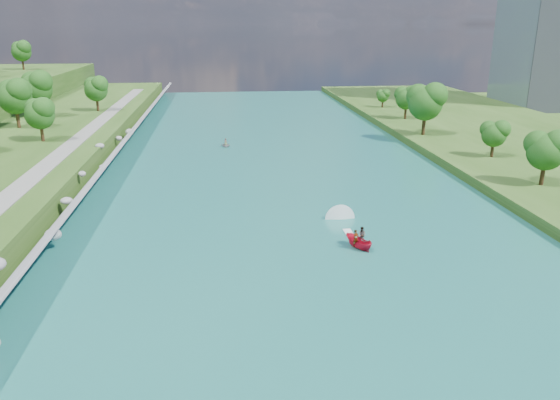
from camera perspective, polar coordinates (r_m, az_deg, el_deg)
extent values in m
plane|color=#2D5119|center=(56.53, 2.50, -5.39)|extent=(260.00, 260.00, 0.00)
cube|color=#1B6960|center=(75.13, 0.21, 0.64)|extent=(55.00, 240.00, 0.10)
cube|color=slate|center=(76.29, -19.47, 1.24)|extent=(3.54, 236.00, 4.05)
ellipsoid|color=gray|center=(60.92, -22.63, -3.37)|extent=(1.73, 1.40, 1.27)
ellipsoid|color=gray|center=(68.82, -21.42, -0.06)|extent=(1.38, 1.50, 0.79)
ellipsoid|color=gray|center=(78.06, -19.97, 2.59)|extent=(0.96, 1.15, 0.76)
ellipsoid|color=gray|center=(86.62, -18.08, 3.32)|extent=(0.96, 0.96, 0.64)
ellipsoid|color=gray|center=(93.39, -18.32, 5.38)|extent=(1.46, 1.28, 0.88)
ellipsoid|color=gray|center=(104.88, -16.49, 6.20)|extent=(1.22, 1.04, 0.89)
ellipsoid|color=gray|center=(112.56, -15.43, 6.88)|extent=(1.66, 1.92, 1.24)
cube|color=gray|center=(77.67, -24.38, 2.28)|extent=(3.00, 200.00, 0.10)
ellipsoid|color=#1D4713|center=(100.24, -23.81, 8.06)|extent=(5.18, 5.18, 8.63)
ellipsoid|color=#1D4713|center=(115.40, -25.95, 9.47)|extent=(6.54, 6.54, 10.90)
ellipsoid|color=#1D4713|center=(127.40, -24.07, 10.47)|extent=(6.87, 6.87, 11.44)
ellipsoid|color=#1D4713|center=(131.88, -18.66, 10.78)|extent=(5.52, 5.52, 9.20)
ellipsoid|color=#1D4713|center=(81.18, 26.01, 4.44)|extent=(5.35, 5.35, 8.92)
ellipsoid|color=#1D4713|center=(95.90, 21.46, 6.29)|extent=(4.29, 4.29, 7.16)
ellipsoid|color=#1D4713|center=(111.34, 14.95, 9.62)|extent=(7.14, 7.14, 11.90)
ellipsoid|color=#1D4713|center=(130.16, 13.06, 10.20)|extent=(5.32, 5.32, 8.87)
ellipsoid|color=#1D4713|center=(147.62, 10.70, 10.57)|extent=(3.35, 3.35, 5.58)
ellipsoid|color=#1D4713|center=(189.43, -25.40, 13.74)|extent=(6.11, 6.11, 10.18)
imported|color=red|center=(57.40, 8.19, -4.34)|extent=(2.91, 3.78, 1.38)
imported|color=#66605B|center=(56.74, 7.92, -3.98)|extent=(0.79, 0.72, 1.82)
imported|color=#66605B|center=(57.78, 8.58, -3.63)|extent=(1.08, 1.06, 1.75)
cube|color=white|center=(60.34, 7.47, -3.85)|extent=(0.90, 5.00, 0.06)
imported|color=gray|center=(105.03, -5.68, 5.76)|extent=(2.49, 3.20, 0.61)
imported|color=#66605B|center=(104.91, -5.69, 6.06)|extent=(0.66, 0.47, 1.26)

